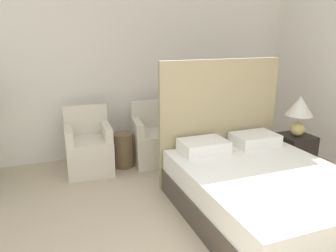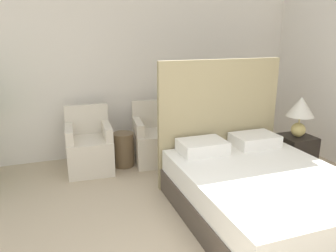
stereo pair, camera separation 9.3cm
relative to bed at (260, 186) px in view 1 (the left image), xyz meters
The scene contains 7 objects.
wall_back 2.76m from the bed, 110.73° to the left, with size 10.00×0.06×2.90m.
bed is the anchor object (origin of this frame).
armchair_near_window_left 2.32m from the bed, 130.61° to the left, with size 0.63×0.64×0.88m.
armchair_near_window_right 1.85m from the bed, 107.74° to the left, with size 0.67×0.68×0.88m.
nightstand 1.24m from the bed, 33.27° to the left, with size 0.41×0.41×0.55m.
table_lamp 1.36m from the bed, 32.81° to the left, with size 0.35×0.35×0.53m.
side_table 2.06m from the bed, 120.38° to the left, with size 0.30×0.30×0.49m.
Camera 1 is at (-1.11, -1.30, 1.86)m, focal length 35.00 mm.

